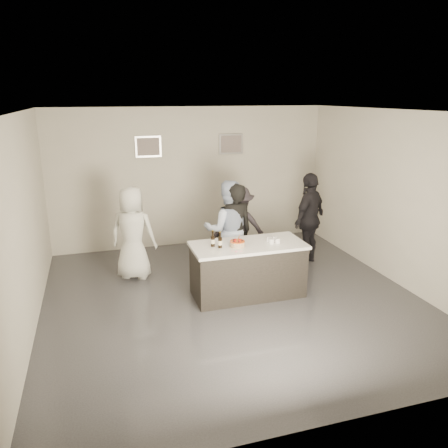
{
  "coord_description": "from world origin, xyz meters",
  "views": [
    {
      "loc": [
        -2.02,
        -6.22,
        3.23
      ],
      "look_at": [
        0.0,
        0.5,
        1.15
      ],
      "focal_mm": 35.0,
      "sensor_mm": 36.0,
      "label": 1
    }
  ],
  "objects_px": {
    "beer_bottle_a": "(213,239)",
    "person_main_blue": "(228,229)",
    "person_main_black": "(235,232)",
    "person_guest_left": "(133,233)",
    "bar_counter": "(248,269)",
    "person_guest_back": "(239,226)",
    "person_guest_right": "(309,219)",
    "cake": "(237,244)",
    "beer_bottle_b": "(220,240)"
  },
  "relations": [
    {
      "from": "beer_bottle_a",
      "to": "person_main_blue",
      "type": "bearing_deg",
      "value": 58.12
    },
    {
      "from": "beer_bottle_b",
      "to": "bar_counter",
      "type": "bearing_deg",
      "value": 5.72
    },
    {
      "from": "beer_bottle_a",
      "to": "person_main_blue",
      "type": "xyz_separation_m",
      "value": [
        0.5,
        0.81,
        -0.13
      ]
    },
    {
      "from": "beer_bottle_b",
      "to": "person_guest_back",
      "type": "relative_size",
      "value": 0.17
    },
    {
      "from": "beer_bottle_b",
      "to": "cake",
      "type": "bearing_deg",
      "value": -3.89
    },
    {
      "from": "cake",
      "to": "person_guest_left",
      "type": "bearing_deg",
      "value": 138.21
    },
    {
      "from": "cake",
      "to": "person_guest_back",
      "type": "xyz_separation_m",
      "value": [
        0.51,
        1.42,
        -0.15
      ]
    },
    {
      "from": "beer_bottle_a",
      "to": "person_main_blue",
      "type": "distance_m",
      "value": 0.96
    },
    {
      "from": "person_main_blue",
      "to": "cake",
      "type": "bearing_deg",
      "value": 92.62
    },
    {
      "from": "person_main_black",
      "to": "person_guest_left",
      "type": "height_order",
      "value": "person_main_black"
    },
    {
      "from": "bar_counter",
      "to": "person_guest_back",
      "type": "xyz_separation_m",
      "value": [
        0.3,
        1.35,
        0.33
      ]
    },
    {
      "from": "person_main_blue",
      "to": "person_guest_left",
      "type": "distance_m",
      "value": 1.71
    },
    {
      "from": "person_guest_right",
      "to": "person_guest_back",
      "type": "height_order",
      "value": "person_guest_right"
    },
    {
      "from": "person_main_blue",
      "to": "beer_bottle_b",
      "type": "bearing_deg",
      "value": 75.98
    },
    {
      "from": "person_guest_back",
      "to": "cake",
      "type": "bearing_deg",
      "value": 80.41
    },
    {
      "from": "beer_bottle_a",
      "to": "person_main_black",
      "type": "relative_size",
      "value": 0.15
    },
    {
      "from": "bar_counter",
      "to": "person_guest_right",
      "type": "height_order",
      "value": "person_guest_right"
    },
    {
      "from": "cake",
      "to": "person_main_black",
      "type": "relative_size",
      "value": 0.14
    },
    {
      "from": "person_guest_left",
      "to": "beer_bottle_a",
      "type": "bearing_deg",
      "value": 157.03
    },
    {
      "from": "person_guest_back",
      "to": "bar_counter",
      "type": "bearing_deg",
      "value": 87.6
    },
    {
      "from": "person_main_blue",
      "to": "person_guest_back",
      "type": "xyz_separation_m",
      "value": [
        0.38,
        0.5,
        -0.12
      ]
    },
    {
      "from": "cake",
      "to": "person_guest_left",
      "type": "distance_m",
      "value": 2.05
    },
    {
      "from": "bar_counter",
      "to": "person_guest_left",
      "type": "height_order",
      "value": "person_guest_left"
    },
    {
      "from": "person_main_blue",
      "to": "person_guest_right",
      "type": "bearing_deg",
      "value": -162.74
    },
    {
      "from": "bar_counter",
      "to": "beer_bottle_a",
      "type": "distance_m",
      "value": 0.82
    },
    {
      "from": "bar_counter",
      "to": "person_guest_right",
      "type": "distance_m",
      "value": 2.02
    },
    {
      "from": "person_guest_left",
      "to": "person_guest_right",
      "type": "bearing_deg",
      "value": -159.57
    },
    {
      "from": "beer_bottle_b",
      "to": "person_guest_right",
      "type": "relative_size",
      "value": 0.14
    },
    {
      "from": "person_guest_back",
      "to": "person_guest_right",
      "type": "bearing_deg",
      "value": 177.87
    },
    {
      "from": "cake",
      "to": "person_main_blue",
      "type": "bearing_deg",
      "value": 82.22
    },
    {
      "from": "beer_bottle_b",
      "to": "person_guest_left",
      "type": "bearing_deg",
      "value": 132.73
    },
    {
      "from": "bar_counter",
      "to": "person_guest_left",
      "type": "xyz_separation_m",
      "value": [
        -1.73,
        1.3,
        0.4
      ]
    },
    {
      "from": "bar_counter",
      "to": "person_guest_right",
      "type": "relative_size",
      "value": 1.03
    },
    {
      "from": "person_guest_right",
      "to": "bar_counter",
      "type": "bearing_deg",
      "value": -3.76
    },
    {
      "from": "cake",
      "to": "person_main_blue",
      "type": "height_order",
      "value": "person_main_blue"
    },
    {
      "from": "beer_bottle_a",
      "to": "person_main_black",
      "type": "xyz_separation_m",
      "value": [
        0.59,
        0.67,
        -0.15
      ]
    },
    {
      "from": "beer_bottle_b",
      "to": "person_main_blue",
      "type": "relative_size",
      "value": 0.14
    },
    {
      "from": "bar_counter",
      "to": "person_main_black",
      "type": "height_order",
      "value": "person_main_black"
    },
    {
      "from": "bar_counter",
      "to": "cake",
      "type": "relative_size",
      "value": 7.69
    },
    {
      "from": "bar_counter",
      "to": "person_guest_back",
      "type": "relative_size",
      "value": 1.19
    },
    {
      "from": "cake",
      "to": "person_main_black",
      "type": "bearing_deg",
      "value": 74.76
    },
    {
      "from": "person_main_black",
      "to": "person_guest_right",
      "type": "relative_size",
      "value": 0.97
    },
    {
      "from": "beer_bottle_a",
      "to": "person_guest_right",
      "type": "relative_size",
      "value": 0.14
    },
    {
      "from": "person_main_blue",
      "to": "person_main_black",
      "type": "bearing_deg",
      "value": 133.04
    },
    {
      "from": "person_main_black",
      "to": "person_main_blue",
      "type": "xyz_separation_m",
      "value": [
        -0.09,
        0.14,
        0.02
      ]
    },
    {
      "from": "beer_bottle_b",
      "to": "person_guest_back",
      "type": "xyz_separation_m",
      "value": [
        0.79,
        1.4,
        -0.25
      ]
    },
    {
      "from": "beer_bottle_a",
      "to": "beer_bottle_b",
      "type": "relative_size",
      "value": 1.0
    },
    {
      "from": "person_guest_right",
      "to": "cake",
      "type": "bearing_deg",
      "value": -5.21
    },
    {
      "from": "person_main_blue",
      "to": "person_guest_left",
      "type": "bearing_deg",
      "value": -4.62
    },
    {
      "from": "cake",
      "to": "person_guest_right",
      "type": "height_order",
      "value": "person_guest_right"
    }
  ]
}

